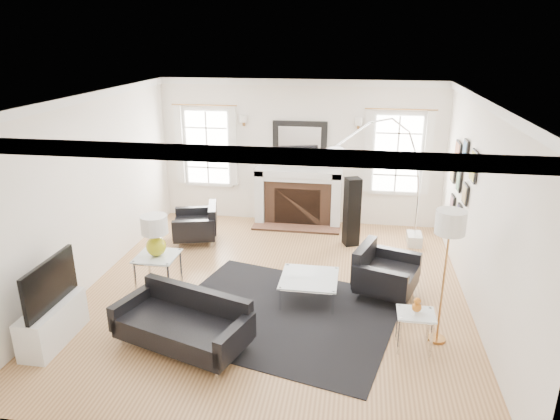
% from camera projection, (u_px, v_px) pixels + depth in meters
% --- Properties ---
extents(floor, '(6.00, 6.00, 0.00)m').
position_uv_depth(floor, '(274.00, 290.00, 7.38)').
color(floor, '#94643E').
rests_on(floor, ground).
extents(back_wall, '(5.50, 0.04, 2.80)m').
position_uv_depth(back_wall, '(300.00, 153.00, 9.71)').
color(back_wall, white).
rests_on(back_wall, floor).
extents(front_wall, '(5.50, 0.04, 2.80)m').
position_uv_depth(front_wall, '(213.00, 313.00, 4.12)').
color(front_wall, white).
rests_on(front_wall, floor).
extents(left_wall, '(0.04, 6.00, 2.80)m').
position_uv_depth(left_wall, '(90.00, 191.00, 7.32)').
color(left_wall, white).
rests_on(left_wall, floor).
extents(right_wall, '(0.04, 6.00, 2.80)m').
position_uv_depth(right_wall, '(481.00, 211.00, 6.51)').
color(right_wall, white).
rests_on(right_wall, floor).
extents(ceiling, '(5.50, 6.00, 0.02)m').
position_uv_depth(ceiling, '(274.00, 98.00, 6.45)').
color(ceiling, white).
rests_on(ceiling, back_wall).
extents(crown_molding, '(5.50, 6.00, 0.12)m').
position_uv_depth(crown_molding, '(274.00, 103.00, 6.47)').
color(crown_molding, white).
rests_on(crown_molding, back_wall).
extents(fireplace, '(1.70, 0.69, 1.11)m').
position_uv_depth(fireplace, '(298.00, 198.00, 9.80)').
color(fireplace, white).
rests_on(fireplace, floor).
extents(mantel_mirror, '(1.05, 0.07, 0.75)m').
position_uv_depth(mantel_mirror, '(300.00, 141.00, 9.58)').
color(mantel_mirror, black).
rests_on(mantel_mirror, back_wall).
extents(window_left, '(1.24, 0.15, 1.62)m').
position_uv_depth(window_left, '(207.00, 147.00, 9.92)').
color(window_left, white).
rests_on(window_left, back_wall).
extents(window_right, '(1.24, 0.15, 1.62)m').
position_uv_depth(window_right, '(397.00, 154.00, 9.37)').
color(window_right, white).
rests_on(window_right, back_wall).
extents(gallery_wall, '(0.04, 1.73, 1.29)m').
position_uv_depth(gallery_wall, '(462.00, 175.00, 7.68)').
color(gallery_wall, black).
rests_on(gallery_wall, right_wall).
extents(tv_unit, '(0.35, 1.00, 1.09)m').
position_uv_depth(tv_unit, '(53.00, 318.00, 6.05)').
color(tv_unit, white).
rests_on(tv_unit, floor).
extents(area_rug, '(3.44, 3.08, 0.01)m').
position_uv_depth(area_rug, '(281.00, 314.00, 6.74)').
color(area_rug, black).
rests_on(area_rug, floor).
extents(sofa, '(1.78, 1.21, 0.53)m').
position_uv_depth(sofa, '(185.00, 324.00, 6.00)').
color(sofa, black).
rests_on(sofa, floor).
extents(armchair_left, '(0.94, 1.00, 0.57)m').
position_uv_depth(armchair_left, '(198.00, 225.00, 9.03)').
color(armchair_left, black).
rests_on(armchair_left, floor).
extents(armchair_right, '(1.02, 1.09, 0.60)m').
position_uv_depth(armchair_right, '(383.00, 273.00, 7.16)').
color(armchair_right, black).
rests_on(armchair_right, floor).
extents(coffee_table, '(0.80, 0.80, 0.35)m').
position_uv_depth(coffee_table, '(309.00, 279.00, 7.01)').
color(coffee_table, silver).
rests_on(coffee_table, floor).
extents(side_table_left, '(0.57, 0.57, 0.62)m').
position_uv_depth(side_table_left, '(158.00, 262.00, 7.09)').
color(side_table_left, silver).
rests_on(side_table_left, floor).
extents(nesting_table, '(0.44, 0.37, 0.49)m').
position_uv_depth(nesting_table, '(415.00, 321.00, 5.89)').
color(nesting_table, silver).
rests_on(nesting_table, floor).
extents(gourd_lamp, '(0.37, 0.37, 0.60)m').
position_uv_depth(gourd_lamp, '(155.00, 233.00, 6.94)').
color(gourd_lamp, gold).
rests_on(gourd_lamp, side_table_left).
extents(orange_vase, '(0.11, 0.11, 0.18)m').
position_uv_depth(orange_vase, '(417.00, 306.00, 5.82)').
color(orange_vase, '#C06618').
rests_on(orange_vase, nesting_table).
extents(arc_floor_lamp, '(1.71, 1.59, 2.43)m').
position_uv_depth(arc_floor_lamp, '(380.00, 182.00, 8.11)').
color(arc_floor_lamp, silver).
rests_on(arc_floor_lamp, floor).
extents(stick_floor_lamp, '(0.34, 0.34, 1.70)m').
position_uv_depth(stick_floor_lamp, '(450.00, 229.00, 5.69)').
color(stick_floor_lamp, '#A67239').
rests_on(stick_floor_lamp, floor).
extents(speaker_tower, '(0.32, 0.32, 1.24)m').
position_uv_depth(speaker_tower, '(352.00, 212.00, 8.80)').
color(speaker_tower, black).
rests_on(speaker_tower, floor).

